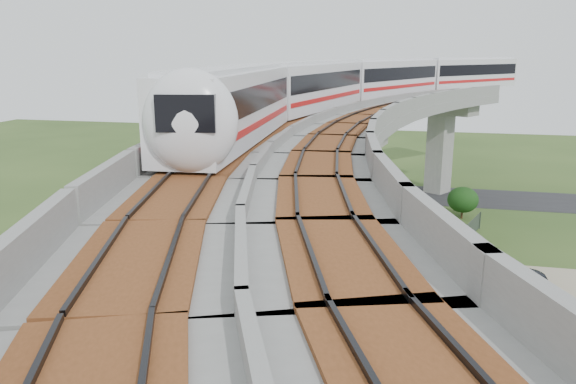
# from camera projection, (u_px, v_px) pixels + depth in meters

# --- Properties ---
(ground) EXTENTS (160.00, 160.00, 0.00)m
(ground) POSITION_uv_depth(u_px,v_px,m) (292.00, 315.00, 32.24)
(ground) COLOR #2C461C
(ground) RESTS_ON ground
(dirt_lot) EXTENTS (18.00, 26.00, 0.04)m
(dirt_lot) POSITION_uv_depth(u_px,v_px,m) (563.00, 361.00, 27.39)
(dirt_lot) COLOR gray
(dirt_lot) RESTS_ON ground
(asphalt_road) EXTENTS (60.00, 8.00, 0.03)m
(asphalt_road) POSITION_uv_depth(u_px,v_px,m) (350.00, 191.00, 60.63)
(asphalt_road) COLOR #232326
(asphalt_road) RESTS_ON ground
(viaduct) EXTENTS (19.58, 73.98, 11.40)m
(viaduct) POSITION_uv_depth(u_px,v_px,m) (364.00, 163.00, 29.22)
(viaduct) COLOR #99968E
(viaduct) RESTS_ON ground
(metro_train) EXTENTS (21.98, 58.40, 3.64)m
(metro_train) POSITION_uv_depth(u_px,v_px,m) (376.00, 82.00, 45.60)
(metro_train) COLOR silver
(metro_train) RESTS_ON ground
(fence) EXTENTS (3.87, 38.73, 1.50)m
(fence) POSITION_uv_depth(u_px,v_px,m) (470.00, 320.00, 30.00)
(fence) COLOR #2D382D
(fence) RESTS_ON ground
(tree_0) EXTENTS (2.74, 2.74, 2.92)m
(tree_0) POSITION_uv_depth(u_px,v_px,m) (463.00, 200.00, 50.43)
(tree_0) COLOR #382314
(tree_0) RESTS_ON ground
(tree_1) EXTENTS (2.54, 2.54, 3.14)m
(tree_1) POSITION_uv_depth(u_px,v_px,m) (426.00, 221.00, 43.10)
(tree_1) COLOR #382314
(tree_1) RESTS_ON ground
(tree_2) EXTENTS (1.82, 1.82, 2.73)m
(tree_2) POSITION_uv_depth(u_px,v_px,m) (400.00, 278.00, 32.52)
(tree_2) COLOR #382314
(tree_2) RESTS_ON ground
(tree_3) EXTENTS (1.83, 1.83, 2.53)m
(tree_3) POSITION_uv_depth(u_px,v_px,m) (416.00, 349.00, 25.15)
(tree_3) COLOR #382314
(tree_3) RESTS_ON ground
(car_dark) EXTENTS (4.76, 3.51, 1.28)m
(car_dark) POSITION_uv_depth(u_px,v_px,m) (514.00, 275.00, 36.26)
(car_dark) COLOR black
(car_dark) RESTS_ON dirt_lot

